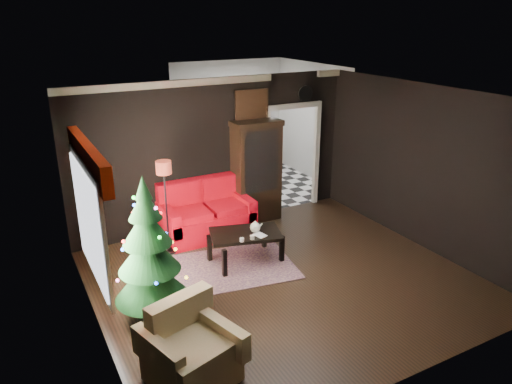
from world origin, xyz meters
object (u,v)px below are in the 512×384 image
loveseat (207,210)px  coffee_table (246,246)px  floor_lamp (166,208)px  armchair (191,346)px  wall_clock (305,93)px  curio_cabinet (256,174)px  christmas_tree (148,248)px  kitchen_table (251,176)px  teapot (255,227)px

loveseat → coffee_table: loveseat is taller
floor_lamp → armchair: (-0.79, -3.08, -0.37)m
wall_clock → curio_cabinet: bearing=-171.5°
floor_lamp → christmas_tree: 1.92m
floor_lamp → kitchen_table: size_ratio=2.16×
curio_cabinet → wall_clock: size_ratio=5.94×
curio_cabinet → teapot: bearing=-119.1°
teapot → kitchen_table: (1.50, 2.95, -0.24)m
curio_cabinet → christmas_tree: size_ratio=1.04×
curio_cabinet → kitchen_table: curio_cabinet is taller
loveseat → coffee_table: 1.27m
christmas_tree → kitchen_table: christmas_tree is taller
floor_lamp → christmas_tree: bearing=-115.0°
floor_lamp → coffee_table: floor_lamp is taller
floor_lamp → wall_clock: 3.64m
armchair → kitchen_table: (3.44, 5.08, -0.09)m
loveseat → teapot: bearing=-77.0°
kitchen_table → armchair: bearing=-124.1°
loveseat → teapot: 1.34m
loveseat → teapot: loveseat is taller
loveseat → floor_lamp: bearing=-158.2°
curio_cabinet → wall_clock: wall_clock is taller
floor_lamp → teapot: 1.52m
loveseat → floor_lamp: size_ratio=1.05×
floor_lamp → armchair: 3.20m
loveseat → armchair: (-1.64, -3.43, -0.04)m
wall_clock → loveseat: bearing=-170.3°
floor_lamp → kitchen_table: bearing=36.9°
curio_cabinet → coffee_table: curio_cabinet is taller
christmas_tree → wall_clock: 4.90m
wall_clock → armchair: bearing=-136.2°
christmas_tree → curio_cabinet: bearing=39.2°
armchair → loveseat: bearing=47.9°
christmas_tree → armchair: size_ratio=2.06×
coffee_table → kitchen_table: bearing=60.4°
floor_lamp → wall_clock: wall_clock is taller
floor_lamp → christmas_tree: size_ratio=0.88×
floor_lamp → kitchen_table: (2.66, 1.99, -0.45)m
teapot → kitchen_table: 3.32m
loveseat → kitchen_table: loveseat is taller
christmas_tree → wall_clock: (4.02, 2.48, 1.33)m
curio_cabinet → coffee_table: (-0.99, -1.46, -0.68)m
curio_cabinet → armchair: (-2.79, -3.65, -0.49)m
floor_lamp → wall_clock: bearing=13.0°
loveseat → floor_lamp: floor_lamp is taller
coffee_table → christmas_tree: bearing=-155.3°
floor_lamp → coffee_table: size_ratio=1.43×
curio_cabinet → kitchen_table: (0.65, 1.43, -0.57)m
loveseat → armchair: size_ratio=1.91×
coffee_table → floor_lamp: bearing=138.7°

